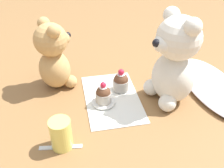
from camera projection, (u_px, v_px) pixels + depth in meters
The scene contains 10 objects.
ground_plane at pixel (112, 98), 0.83m from camera, with size 4.00×4.00×0.00m, color olive.
knitted_placemat at pixel (112, 98), 0.82m from camera, with size 0.27×0.17×0.01m, color silver.
tulle_cloth at pixel (212, 86), 0.86m from camera, with size 0.36×0.16×0.02m, color silver.
teddy_bear_cream at pixel (174, 61), 0.75m from camera, with size 0.16×0.16×0.28m.
teddy_bear_tan at pixel (54, 56), 0.82m from camera, with size 0.14×0.13×0.23m.
cupcake_near_cream_bear at pixel (121, 82), 0.84m from camera, with size 0.05×0.05×0.08m.
saucer_plate at pixel (104, 102), 0.80m from camera, with size 0.07×0.07×0.01m, color white.
cupcake_near_tan_bear at pixel (103, 94), 0.78m from camera, with size 0.05×0.05×0.07m.
juice_glass at pixel (61, 134), 0.64m from camera, with size 0.05×0.05×0.08m, color #EADB66.
teaspoon at pixel (61, 147), 0.66m from camera, with size 0.11×0.01×0.01m, color silver.
Camera 1 is at (0.64, -0.13, 0.51)m, focal length 42.00 mm.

